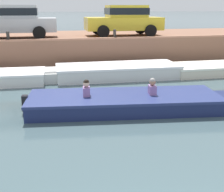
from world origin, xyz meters
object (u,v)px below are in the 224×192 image
Objects in this scene: boat_moored_east_cream at (220,69)px; car_left_inner_silver at (12,20)px; boat_moored_central_white at (112,71)px; mooring_bollard_east at (115,34)px; car_centre_yellow at (124,19)px; mooring_bollard_mid at (8,36)px; motorboat_passing at (133,102)px.

car_left_inner_silver is (-9.16, 3.54, 2.10)m from boat_moored_east_cream.
car_left_inner_silver is at bearing 158.88° from boat_moored_east_cream.
boat_moored_central_white is 2.37m from mooring_bollard_east.
boat_moored_east_cream is (5.04, -0.20, -0.06)m from boat_moored_central_white.
car_centre_yellow is 1.88m from mooring_bollard_east.
mooring_bollard_east is (0.57, 1.80, 1.43)m from boat_moored_central_white.
car_centre_yellow reaches higher than mooring_bollard_east.
car_left_inner_silver is 4.97m from mooring_bollard_east.
boat_moored_east_cream is 9.62m from mooring_bollard_mid.
car_centre_yellow is (1.47, 3.33, 2.04)m from boat_moored_central_white.
mooring_bollard_east is at bearing -120.15° from car_centre_yellow.
boat_moored_central_white is 4.18m from car_centre_yellow.
car_left_inner_silver is at bearing 85.36° from mooring_bollard_mid.
car_left_inner_silver reaches higher than boat_moored_central_white.
mooring_bollard_east is at bearing 81.22° from motorboat_passing.
car_centre_yellow is (-3.58, 3.54, 2.10)m from boat_moored_east_cream.
mooring_bollard_mid is at bearing 122.52° from motorboat_passing.
boat_moored_east_cream is at bearing -24.11° from mooring_bollard_east.
mooring_bollard_east is (-0.89, -1.54, -0.61)m from car_centre_yellow.
car_centre_yellow is (5.58, 0.00, -0.00)m from car_left_inner_silver.
motorboat_passing is (-5.41, -4.08, 0.01)m from boat_moored_east_cream.
boat_moored_east_cream is at bearing -2.32° from boat_moored_central_white.
boat_moored_east_cream is 10.04m from car_left_inner_silver.
motorboat_passing is (-0.37, -4.28, -0.05)m from boat_moored_central_white.
boat_moored_east_cream is at bearing 37.01° from motorboat_passing.
boat_moored_central_white is 4.30m from motorboat_passing.
mooring_bollard_mid is 1.00× the size of mooring_bollard_east.
mooring_bollard_east is (4.69, -1.54, -0.61)m from car_left_inner_silver.
car_left_inner_silver reaches higher than mooring_bollard_east.
boat_moored_central_white is 1.43× the size of car_left_inner_silver.
mooring_bollard_east is (-4.47, 2.00, 1.50)m from boat_moored_east_cream.
boat_moored_east_cream is 5.45m from car_centre_yellow.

